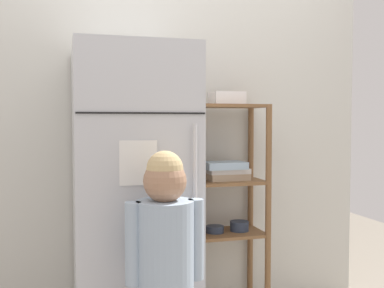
{
  "coord_description": "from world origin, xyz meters",
  "views": [
    {
      "loc": [
        -0.63,
        -2.4,
        1.2
      ],
      "look_at": [
        0.05,
        0.02,
        1.08
      ],
      "focal_mm": 42.7,
      "sensor_mm": 36.0,
      "label": 1
    }
  ],
  "objects_px": {
    "child_standing": "(165,248)",
    "refrigerator": "(133,197)",
    "pantry_shelf_unit": "(227,190)",
    "fruit_bin": "(229,99)"
  },
  "relations": [
    {
      "from": "child_standing",
      "to": "pantry_shelf_unit",
      "type": "height_order",
      "value": "pantry_shelf_unit"
    },
    {
      "from": "refrigerator",
      "to": "child_standing",
      "type": "relative_size",
      "value": 1.48
    },
    {
      "from": "pantry_shelf_unit",
      "to": "fruit_bin",
      "type": "distance_m",
      "value": 0.55
    },
    {
      "from": "refrigerator",
      "to": "child_standing",
      "type": "height_order",
      "value": "refrigerator"
    },
    {
      "from": "pantry_shelf_unit",
      "to": "fruit_bin",
      "type": "xyz_separation_m",
      "value": [
        0.01,
        0.01,
        0.55
      ]
    },
    {
      "from": "refrigerator",
      "to": "fruit_bin",
      "type": "bearing_deg",
      "value": 15.89
    },
    {
      "from": "child_standing",
      "to": "refrigerator",
      "type": "bearing_deg",
      "value": 97.35
    },
    {
      "from": "refrigerator",
      "to": "pantry_shelf_unit",
      "type": "distance_m",
      "value": 0.62
    },
    {
      "from": "child_standing",
      "to": "fruit_bin",
      "type": "height_order",
      "value": "fruit_bin"
    },
    {
      "from": "child_standing",
      "to": "pantry_shelf_unit",
      "type": "xyz_separation_m",
      "value": [
        0.53,
        0.67,
        0.14
      ]
    }
  ]
}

